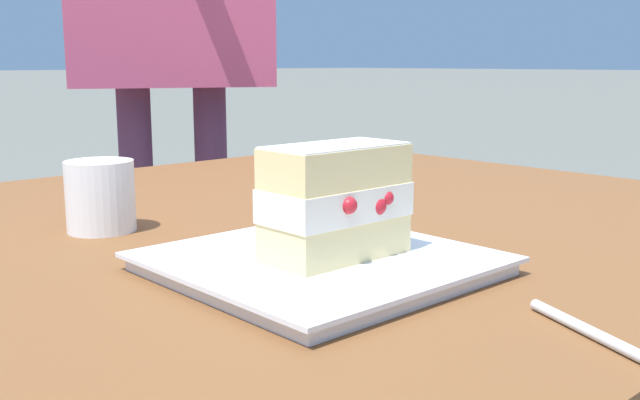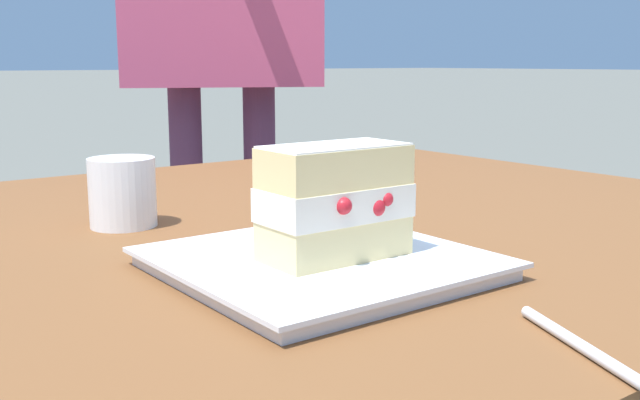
% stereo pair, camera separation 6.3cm
% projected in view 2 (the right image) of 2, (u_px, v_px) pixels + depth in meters
% --- Properties ---
extents(patio_table, '(1.11, 0.98, 0.69)m').
position_uv_depth(patio_table, '(325.00, 292.00, 0.91)').
color(patio_table, brown).
rests_on(patio_table, ground).
extents(dessert_plate, '(0.25, 0.25, 0.02)m').
position_uv_depth(dessert_plate, '(320.00, 263.00, 0.64)').
color(dessert_plate, white).
rests_on(dessert_plate, patio_table).
extents(cake_slice, '(0.13, 0.08, 0.10)m').
position_uv_depth(cake_slice, '(335.00, 202.00, 0.62)').
color(cake_slice, '#EAD18C').
rests_on(cake_slice, dessert_plate).
extents(dessert_fork, '(0.08, 0.16, 0.01)m').
position_uv_depth(dessert_fork, '(611.00, 365.00, 0.44)').
color(dessert_fork, silver).
rests_on(dessert_fork, patio_table).
extents(coffee_cup, '(0.07, 0.07, 0.08)m').
position_uv_depth(coffee_cup, '(122.00, 191.00, 0.81)').
color(coffee_cup, white).
rests_on(coffee_cup, patio_table).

